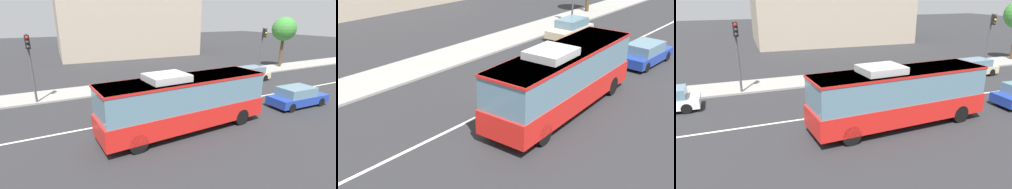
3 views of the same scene
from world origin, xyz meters
TOP-DOWN VIEW (x-y plane):
  - ground_plane at (0.00, 0.00)m, footprint 160.00×160.00m
  - sidewalk_kerb at (0.00, 7.80)m, footprint 80.00×3.42m
  - lane_centre_line at (0.00, 0.00)m, footprint 76.00×0.16m
  - transit_bus at (-1.01, -2.64)m, footprint 10.12×3.03m
  - sedan_blue at (8.50, -2.83)m, footprint 4.57×1.98m
  - sedan_beige at (10.88, 4.43)m, footprint 4.53×1.89m

SIDE VIEW (x-z plane):
  - ground_plane at x=0.00m, z-range 0.00..0.00m
  - lane_centre_line at x=0.00m, z-range 0.00..0.01m
  - sidewalk_kerb at x=0.00m, z-range 0.00..0.14m
  - sedan_blue at x=8.50m, z-range -0.01..1.46m
  - sedan_beige at x=10.88m, z-range -0.01..1.46m
  - transit_bus at x=-1.01m, z-range 0.08..3.54m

